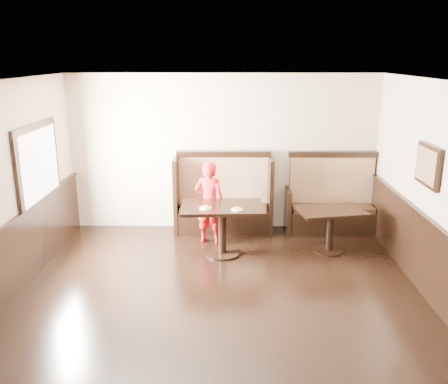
{
  "coord_description": "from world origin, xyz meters",
  "views": [
    {
      "loc": [
        0.1,
        -4.88,
        3.09
      ],
      "look_at": [
        0.02,
        2.35,
        1.0
      ],
      "focal_mm": 38.0,
      "sensor_mm": 36.0,
      "label": 1
    }
  ],
  "objects_px": {
    "table_neighbor": "(330,220)",
    "child": "(210,203)",
    "booth_neighbor": "(331,205)",
    "booth_main": "(223,203)",
    "table_main": "(222,217)"
  },
  "relations": [
    {
      "from": "booth_main",
      "to": "booth_neighbor",
      "type": "relative_size",
      "value": 1.06
    },
    {
      "from": "table_neighbor",
      "to": "child",
      "type": "relative_size",
      "value": 0.8
    },
    {
      "from": "table_main",
      "to": "booth_neighbor",
      "type": "bearing_deg",
      "value": 27.25
    },
    {
      "from": "table_neighbor",
      "to": "booth_neighbor",
      "type": "bearing_deg",
      "value": 67.3
    },
    {
      "from": "booth_main",
      "to": "table_main",
      "type": "relative_size",
      "value": 1.33
    },
    {
      "from": "booth_main",
      "to": "child",
      "type": "height_order",
      "value": "booth_main"
    },
    {
      "from": "table_main",
      "to": "child",
      "type": "distance_m",
      "value": 0.56
    },
    {
      "from": "booth_neighbor",
      "to": "table_neighbor",
      "type": "height_order",
      "value": "booth_neighbor"
    },
    {
      "from": "table_neighbor",
      "to": "table_main",
      "type": "bearing_deg",
      "value": 174.58
    },
    {
      "from": "table_main",
      "to": "child",
      "type": "height_order",
      "value": "child"
    },
    {
      "from": "booth_main",
      "to": "child",
      "type": "bearing_deg",
      "value": -110.62
    },
    {
      "from": "booth_neighbor",
      "to": "booth_main",
      "type": "bearing_deg",
      "value": 179.95
    },
    {
      "from": "table_neighbor",
      "to": "child",
      "type": "height_order",
      "value": "child"
    },
    {
      "from": "booth_main",
      "to": "table_main",
      "type": "xyz_separation_m",
      "value": [
        -0.0,
        -1.11,
        0.1
      ]
    },
    {
      "from": "booth_neighbor",
      "to": "table_main",
      "type": "bearing_deg",
      "value": -150.53
    }
  ]
}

